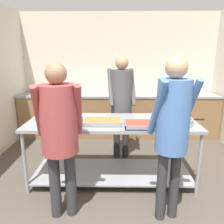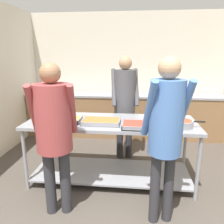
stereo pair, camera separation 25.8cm
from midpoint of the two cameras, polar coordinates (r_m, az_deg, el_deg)
The scene contains 12 objects.
wall_rear at distance 5.05m, azimuth 0.22°, elevation 9.88°, with size 4.40×0.06×2.65m.
back_counter at distance 4.84m, azimuth 0.15°, elevation -0.69°, with size 4.24×0.65×0.93m.
serving_counter at distance 3.05m, azimuth -2.48°, elevation -7.52°, with size 2.28×0.82×0.88m.
plate_stack at distance 3.30m, azimuth -19.37°, elevation -0.95°, with size 0.27×0.27×0.05m.
serving_tray_greens at distance 2.95m, azimuth -14.33°, elevation -2.35°, with size 0.40×0.27×0.05m.
serving_tray_roast at distance 2.84m, azimuth -5.09°, elevation -2.64°, with size 0.49×0.30×0.05m.
serving_tray_vegetables at distance 2.73m, azimuth 5.72°, elevation -3.35°, with size 0.49×0.31×0.05m.
sauce_pan at distance 2.88m, azimuth 15.40°, elevation -2.44°, with size 0.42×0.28×0.08m.
guest_serving_left at distance 2.32m, azimuth -16.73°, elevation -3.90°, with size 0.52×0.40×1.68m.
guest_serving_right at distance 2.22m, azimuth 12.32°, elevation -3.05°, with size 0.49×0.42×1.74m.
cook_behind_counter at distance 3.61m, azimuth 0.46°, elevation 3.92°, with size 0.48×0.39×1.73m.
water_bottle at distance 4.75m, azimuth 12.87°, elevation 5.69°, with size 0.08×0.08×0.23m.
Camera 1 is at (-0.07, -1.06, 1.75)m, focal length 35.00 mm.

